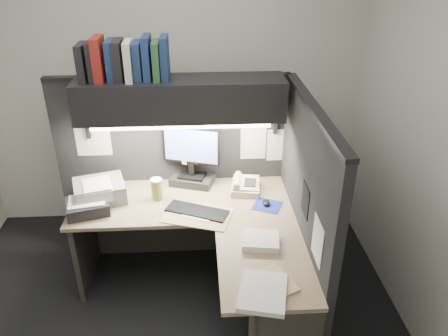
{
  "coord_description": "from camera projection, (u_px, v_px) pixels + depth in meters",
  "views": [
    {
      "loc": [
        0.26,
        -2.37,
        2.55
      ],
      "look_at": [
        0.43,
        0.51,
        1.03
      ],
      "focal_mm": 35.0,
      "sensor_mm": 36.0,
      "label": 1
    }
  ],
  "objects": [
    {
      "name": "partition_back",
      "position": [
        174.0,
        170.0,
        3.72
      ],
      "size": [
        1.9,
        0.06,
        1.6
      ],
      "primitive_type": "cube",
      "color": "black",
      "rests_on": "floor"
    },
    {
      "name": "notebook_stack",
      "position": [
        88.0,
        206.0,
        3.27
      ],
      "size": [
        0.36,
        0.33,
        0.09
      ],
      "primitive_type": "cube",
      "rotation": [
        0.0,
        0.0,
        0.29
      ],
      "color": "black",
      "rests_on": "desk"
    },
    {
      "name": "monitor",
      "position": [
        191.0,
        162.0,
        3.57
      ],
      "size": [
        0.46,
        0.3,
        0.51
      ],
      "rotation": [
        0.0,
        0.0,
        -0.31
      ],
      "color": "black",
      "rests_on": "desk"
    },
    {
      "name": "floor",
      "position": [
        170.0,
        323.0,
        3.27
      ],
      "size": [
        3.5,
        3.5,
        0.0
      ],
      "primitive_type": "plane",
      "color": "black",
      "rests_on": "ground"
    },
    {
      "name": "manila_stack",
      "position": [
        273.0,
        282.0,
        2.6
      ],
      "size": [
        0.3,
        0.33,
        0.02
      ],
      "primitive_type": "cube",
      "rotation": [
        0.0,
        0.0,
        0.42
      ],
      "color": "tan",
      "rests_on": "desk"
    },
    {
      "name": "paper_stack_b",
      "position": [
        263.0,
        292.0,
        2.52
      ],
      "size": [
        0.34,
        0.39,
        0.03
      ],
      "primitive_type": "cube",
      "rotation": [
        0.0,
        0.0,
        -0.23
      ],
      "color": "white",
      "rests_on": "desk"
    },
    {
      "name": "binder_row",
      "position": [
        124.0,
        60.0,
        3.09
      ],
      "size": [
        0.63,
        0.25,
        0.31
      ],
      "color": "black",
      "rests_on": "overhead_shelf"
    },
    {
      "name": "open_folder",
      "position": [
        198.0,
        215.0,
        3.24
      ],
      "size": [
        0.56,
        0.45,
        0.01
      ],
      "primitive_type": "cube",
      "rotation": [
        0.0,
        0.0,
        -0.31
      ],
      "color": "tan",
      "rests_on": "desk"
    },
    {
      "name": "mousepad",
      "position": [
        267.0,
        206.0,
        3.36
      ],
      "size": [
        0.27,
        0.26,
        0.0
      ],
      "primitive_type": "cube",
      "rotation": [
        0.0,
        0.0,
        -0.41
      ],
      "color": "navy",
      "rests_on": "desk"
    },
    {
      "name": "wall_right",
      "position": [
        438.0,
        155.0,
        2.74
      ],
      "size": [
        0.04,
        3.0,
        2.7
      ],
      "primitive_type": "cube",
      "color": "silver",
      "rests_on": "floor"
    },
    {
      "name": "overhead_shelf",
      "position": [
        181.0,
        99.0,
        3.24
      ],
      "size": [
        1.55,
        0.34,
        0.3
      ],
      "primitive_type": "cube",
      "color": "black",
      "rests_on": "partition_back"
    },
    {
      "name": "coffee_cup",
      "position": [
        157.0,
        190.0,
        3.42
      ],
      "size": [
        0.11,
        0.11,
        0.16
      ],
      "primitive_type": "cylinder",
      "rotation": [
        0.0,
        0.0,
        -0.29
      ],
      "color": "#ABA544",
      "rests_on": "desk"
    },
    {
      "name": "partition_right",
      "position": [
        303.0,
        216.0,
        3.11
      ],
      "size": [
        0.06,
        1.5,
        1.6
      ],
      "primitive_type": "cube",
      "color": "black",
      "rests_on": "floor"
    },
    {
      "name": "telephone",
      "position": [
        246.0,
        186.0,
        3.53
      ],
      "size": [
        0.26,
        0.27,
        0.09
      ],
      "primitive_type": "cube",
      "rotation": [
        0.0,
        0.0,
        -0.15
      ],
      "color": "beige",
      "rests_on": "desk"
    },
    {
      "name": "keyboard",
      "position": [
        197.0,
        211.0,
        3.27
      ],
      "size": [
        0.49,
        0.33,
        0.02
      ],
      "primitive_type": "cube",
      "rotation": [
        0.0,
        0.0,
        -0.41
      ],
      "color": "black",
      "rests_on": "desk"
    },
    {
      "name": "wall_back",
      "position": [
        170.0,
        88.0,
        3.97
      ],
      "size": [
        3.5,
        0.04,
        2.7
      ],
      "primitive_type": "cube",
      "color": "silver",
      "rests_on": "floor"
    },
    {
      "name": "paper_stack_a",
      "position": [
        261.0,
        241.0,
        2.93
      ],
      "size": [
        0.27,
        0.24,
        0.05
      ],
      "primitive_type": "cube",
      "rotation": [
        0.0,
        0.0,
        -0.14
      ],
      "color": "white",
      "rests_on": "desk"
    },
    {
      "name": "pinned_papers",
      "position": [
        222.0,
        162.0,
        3.3
      ],
      "size": [
        1.76,
        1.31,
        0.51
      ],
      "color": "white",
      "rests_on": "partition_back"
    },
    {
      "name": "task_light_tube",
      "position": [
        181.0,
        127.0,
        3.2
      ],
      "size": [
        1.32,
        0.04,
        0.04
      ],
      "primitive_type": "cylinder",
      "rotation": [
        0.0,
        1.57,
        0.0
      ],
      "color": "white",
      "rests_on": "overhead_shelf"
    },
    {
      "name": "desk",
      "position": [
        227.0,
        275.0,
        3.09
      ],
      "size": [
        1.7,
        1.53,
        0.73
      ],
      "color": "#8F715B",
      "rests_on": "floor"
    },
    {
      "name": "printer",
      "position": [
        100.0,
        191.0,
        3.41
      ],
      "size": [
        0.45,
        0.42,
        0.15
      ],
      "primitive_type": "cube",
      "rotation": [
        0.0,
        0.0,
        0.29
      ],
      "color": "gray",
      "rests_on": "desk"
    },
    {
      "name": "mouse",
      "position": [
        266.0,
        203.0,
        3.36
      ],
      "size": [
        0.07,
        0.1,
        0.03
      ],
      "primitive_type": "ellipsoid",
      "rotation": [
        0.0,
        0.0,
        -0.15
      ],
      "color": "black",
      "rests_on": "mousepad"
    }
  ]
}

